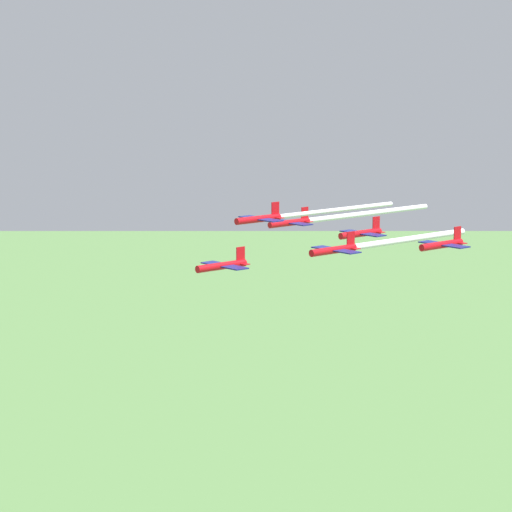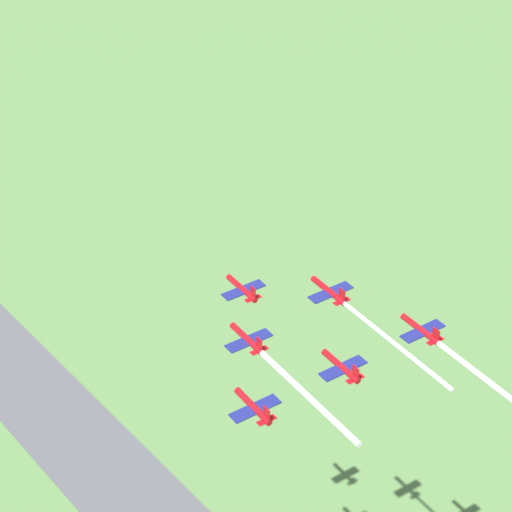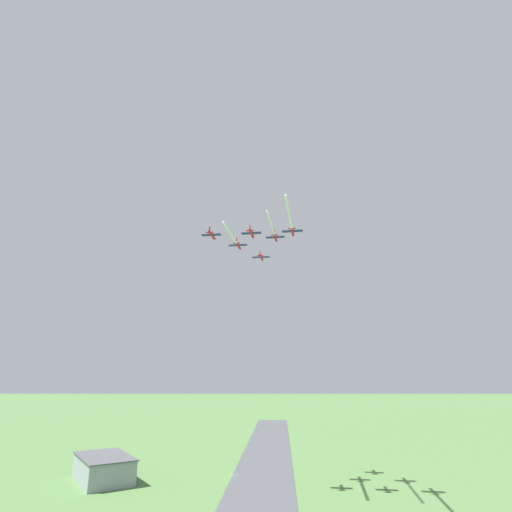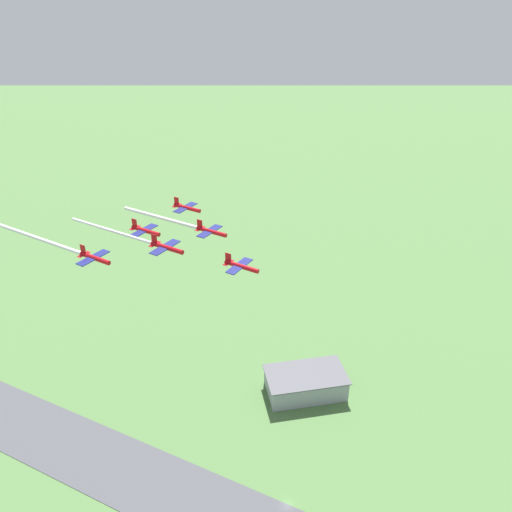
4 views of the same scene
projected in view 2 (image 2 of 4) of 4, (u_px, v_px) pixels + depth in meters
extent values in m
cylinder|color=#B20C14|center=(242.00, 288.00, 203.68)|extent=(8.30, 7.62, 1.23)
cube|color=navy|center=(244.00, 290.00, 203.22)|extent=(8.26, 8.77, 0.20)
cube|color=#B20C14|center=(253.00, 292.00, 199.99)|extent=(1.43, 1.31, 2.46)
cube|color=#B20C14|center=(253.00, 298.00, 200.86)|extent=(3.30, 3.48, 0.13)
cylinder|color=#B20C14|center=(247.00, 339.00, 186.94)|extent=(8.30, 7.62, 1.23)
cube|color=navy|center=(249.00, 341.00, 186.48)|extent=(8.26, 8.77, 0.20)
cube|color=#B20C14|center=(259.00, 344.00, 183.25)|extent=(1.43, 1.31, 2.46)
cube|color=#B20C14|center=(259.00, 350.00, 184.11)|extent=(3.30, 3.48, 0.13)
cylinder|color=#B20C14|center=(329.00, 291.00, 193.96)|extent=(8.30, 7.62, 1.23)
cube|color=navy|center=(331.00, 292.00, 193.50)|extent=(8.26, 8.77, 0.20)
cube|color=#B20C14|center=(342.00, 295.00, 190.27)|extent=(1.43, 1.31, 2.46)
cube|color=#B20C14|center=(342.00, 301.00, 191.13)|extent=(3.30, 3.48, 0.13)
cylinder|color=#B20C14|center=(253.00, 406.00, 171.16)|extent=(8.30, 7.62, 1.23)
cube|color=navy|center=(255.00, 409.00, 170.70)|extent=(8.26, 8.77, 0.20)
cube|color=#B20C14|center=(267.00, 414.00, 167.47)|extent=(1.43, 1.31, 2.46)
cube|color=#B20C14|center=(267.00, 420.00, 168.33)|extent=(3.30, 3.48, 0.13)
cylinder|color=#B20C14|center=(341.00, 366.00, 180.14)|extent=(8.30, 7.62, 1.23)
cube|color=navy|center=(343.00, 368.00, 179.68)|extent=(8.26, 8.77, 0.20)
cube|color=#B20C14|center=(356.00, 372.00, 176.45)|extent=(1.43, 1.31, 2.46)
cube|color=#B20C14|center=(355.00, 379.00, 177.31)|extent=(3.30, 3.48, 0.13)
cylinder|color=#B20C14|center=(420.00, 329.00, 189.03)|extent=(8.30, 7.62, 1.23)
cube|color=navy|center=(423.00, 331.00, 188.57)|extent=(8.26, 8.77, 0.20)
cube|color=#B20C14|center=(436.00, 334.00, 185.34)|extent=(1.43, 1.31, 2.46)
cube|color=#B20C14|center=(435.00, 341.00, 186.20)|extent=(3.30, 3.48, 0.13)
cylinder|color=white|center=(308.00, 396.00, 173.77)|extent=(21.92, 19.81, 1.09)
cylinder|color=white|center=(395.00, 344.00, 180.37)|extent=(22.65, 20.43, 0.84)
cylinder|color=white|center=(506.00, 395.00, 173.75)|extent=(26.46, 23.88, 1.04)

